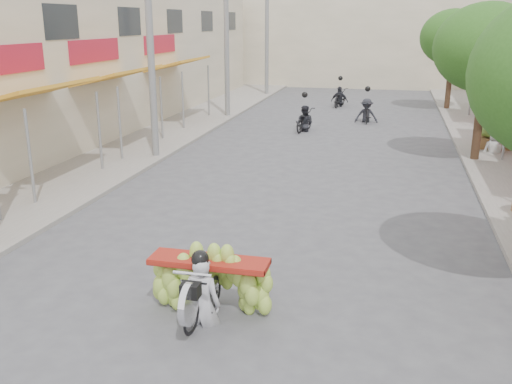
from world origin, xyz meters
name	(u,v)px	position (x,y,z in m)	size (l,w,h in m)	color
ground	(178,382)	(0.00, 0.00, 0.00)	(120.00, 120.00, 0.00)	#4E4E52
sidewalk_left	(149,138)	(-7.00, 15.00, 0.06)	(4.00, 60.00, 0.12)	gray
shophouse_row_left	(17,64)	(-11.98, 13.98, 3.00)	(9.77, 40.00, 6.00)	beige
far_building	(362,36)	(0.00, 38.00, 3.50)	(20.00, 6.00, 7.00)	beige
utility_pole_mid	(150,40)	(-5.40, 12.00, 4.03)	(0.60, 0.24, 8.00)	slate
utility_pole_far	(226,34)	(-5.40, 21.00, 4.03)	(0.60, 0.24, 8.00)	slate
utility_pole_back	(267,31)	(-5.40, 30.00, 4.03)	(0.60, 0.24, 8.00)	slate
street_tree_mid	(487,48)	(5.40, 14.00, 3.78)	(3.40, 3.40, 5.25)	#3A2719
street_tree_far	(453,38)	(5.40, 26.00, 3.78)	(3.40, 3.40, 5.25)	#3A2719
produce_crate_far	(492,132)	(6.20, 16.00, 0.71)	(1.20, 0.88, 1.16)	brown
banana_motorbike	(205,277)	(-0.18, 1.78, 0.70)	(2.20, 1.74, 2.08)	black
pedestrian	(497,128)	(6.22, 15.24, 1.01)	(0.96, 0.67, 1.78)	beige
bg_motorbike_a	(304,114)	(-1.14, 18.29, 0.73)	(0.95, 1.81, 1.95)	black
bg_motorbike_b	(367,105)	(1.38, 21.16, 0.83)	(1.11, 1.85, 1.95)	black
bg_motorbike_c	(340,93)	(-0.34, 26.02, 0.77)	(1.05, 1.85, 1.95)	black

